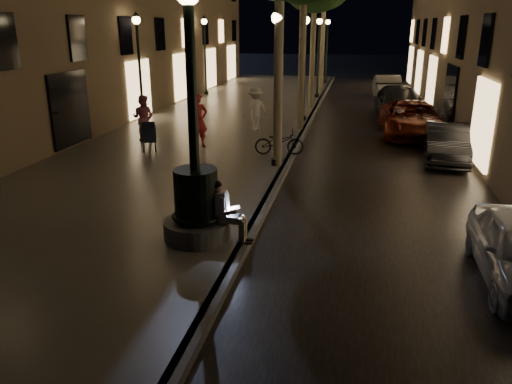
% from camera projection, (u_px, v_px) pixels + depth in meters
% --- Properties ---
extents(ground, '(120.00, 120.00, 0.00)m').
position_uv_depth(ground, '(307.00, 129.00, 22.48)').
color(ground, black).
rests_on(ground, ground).
extents(cobble_lane, '(6.00, 45.00, 0.02)m').
position_uv_depth(cobble_lane, '(375.00, 131.00, 21.92)').
color(cobble_lane, black).
rests_on(cobble_lane, ground).
extents(promenade, '(8.00, 45.00, 0.20)m').
position_uv_depth(promenade, '(221.00, 123.00, 23.19)').
color(promenade, slate).
rests_on(promenade, ground).
extents(curb_strip, '(0.25, 45.00, 0.20)m').
position_uv_depth(curb_strip, '(307.00, 127.00, 22.45)').
color(curb_strip, '#59595B').
rests_on(curb_strip, ground).
extents(fountain_lamppost, '(1.40, 1.40, 5.21)m').
position_uv_depth(fountain_lamppost, '(196.00, 192.00, 10.19)').
color(fountain_lamppost, '#59595B').
rests_on(fountain_lamppost, promenade).
extents(seated_man_laptop, '(0.91, 0.31, 1.28)m').
position_uv_depth(seated_man_laptop, '(225.00, 209.00, 10.18)').
color(seated_man_laptop, tan).
rests_on(seated_man_laptop, promenade).
extents(lamp_curb_a, '(0.36, 0.36, 4.81)m').
position_uv_depth(lamp_curb_a, '(277.00, 68.00, 14.99)').
color(lamp_curb_a, black).
rests_on(lamp_curb_a, promenade).
extents(lamp_curb_b, '(0.36, 0.36, 4.81)m').
position_uv_depth(lamp_curb_b, '(305.00, 53.00, 22.43)').
color(lamp_curb_b, black).
rests_on(lamp_curb_b, promenade).
extents(lamp_curb_c, '(0.36, 0.36, 4.81)m').
position_uv_depth(lamp_curb_c, '(319.00, 46.00, 29.87)').
color(lamp_curb_c, black).
rests_on(lamp_curb_c, promenade).
extents(lamp_curb_d, '(0.36, 0.36, 4.81)m').
position_uv_depth(lamp_curb_d, '(327.00, 42.00, 37.30)').
color(lamp_curb_d, black).
rests_on(lamp_curb_d, promenade).
extents(lamp_left_b, '(0.36, 0.36, 4.81)m').
position_uv_depth(lamp_left_b, '(139.00, 54.00, 21.89)').
color(lamp_left_b, black).
rests_on(lamp_left_b, promenade).
extents(lamp_left_c, '(0.36, 0.36, 4.81)m').
position_uv_depth(lamp_left_c, '(205.00, 45.00, 31.18)').
color(lamp_left_c, black).
rests_on(lamp_left_c, promenade).
extents(stroller, '(0.79, 1.18, 1.21)m').
position_uv_depth(stroller, '(149.00, 134.00, 17.62)').
color(stroller, black).
rests_on(stroller, promenade).
extents(car_second, '(1.69, 3.96, 1.27)m').
position_uv_depth(car_second, '(446.00, 143.00, 16.97)').
color(car_second, black).
rests_on(car_second, ground).
extents(car_third, '(2.48, 5.20, 1.43)m').
position_uv_depth(car_third, '(411.00, 119.00, 20.83)').
color(car_third, maroon).
rests_on(car_third, ground).
extents(car_rear, '(2.47, 5.27, 1.49)m').
position_uv_depth(car_rear, '(398.00, 102.00, 25.19)').
color(car_rear, '#29292D').
rests_on(car_rear, ground).
extents(car_fifth, '(1.79, 4.42, 1.43)m').
position_uv_depth(car_fifth, '(388.00, 87.00, 31.45)').
color(car_fifth, '#979792').
rests_on(car_fifth, ground).
extents(pedestrian_red, '(0.84, 0.82, 1.94)m').
position_uv_depth(pedestrian_red, '(199.00, 121.00, 17.97)').
color(pedestrian_red, '#B0232A').
rests_on(pedestrian_red, promenade).
extents(pedestrian_pink, '(0.86, 0.67, 1.74)m').
position_uv_depth(pedestrian_pink, '(143.00, 118.00, 19.12)').
color(pedestrian_pink, '#C2678D').
rests_on(pedestrian_pink, promenade).
extents(pedestrian_white, '(1.30, 1.29, 1.80)m').
position_uv_depth(pedestrian_white, '(255.00, 109.00, 20.90)').
color(pedestrian_white, silver).
rests_on(pedestrian_white, promenade).
extents(bicycle, '(1.75, 0.84, 0.88)m').
position_uv_depth(bicycle, '(279.00, 142.00, 17.11)').
color(bicycle, black).
rests_on(bicycle, promenade).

